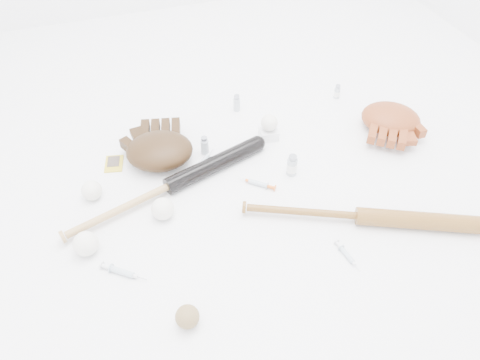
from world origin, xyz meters
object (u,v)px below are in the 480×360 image
object	(u,v)px
glove_dark	(159,150)
pedestal	(269,133)
bat_wood	(359,216)
bat_dark	(169,186)

from	to	relation	value
glove_dark	pedestal	distance (m)	0.43
bat_wood	glove_dark	xyz separation A→B (m)	(-0.55, 0.50, 0.02)
bat_dark	pedestal	world-z (taller)	bat_dark
glove_dark	pedestal	xyz separation A→B (m)	(0.43, 0.00, -0.03)
bat_wood	pedestal	distance (m)	0.51
bat_dark	pedestal	size ratio (longest dim) A/B	11.84
bat_dark	glove_dark	world-z (taller)	glove_dark
bat_dark	glove_dark	size ratio (longest dim) A/B	2.79
bat_dark	bat_wood	size ratio (longest dim) A/B	1.02
bat_dark	bat_wood	xyz separation A→B (m)	(0.55, -0.33, -0.00)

